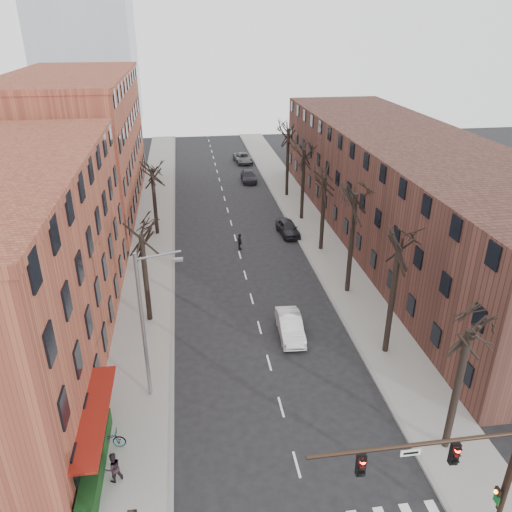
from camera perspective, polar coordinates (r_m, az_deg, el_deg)
name	(u,v)px	position (r m, az deg, el deg)	size (l,w,h in m)	color
sidewalk_left	(154,230)	(51.86, -11.59, 2.92)	(4.00, 90.00, 0.15)	gray
sidewalk_right	(307,222)	(53.22, 5.87, 3.91)	(4.00, 90.00, 0.15)	gray
building_left_far	(78,145)	(59.45, -19.71, 11.87)	(12.00, 28.00, 14.00)	brown
building_right	(404,188)	(49.74, 16.57, 7.45)	(12.00, 50.00, 10.00)	#4E2C24
awning_left	(102,454)	(27.62, -17.17, -20.83)	(1.20, 7.00, 0.15)	maroon
hedge	(95,461)	(26.50, -17.88, -21.40)	(0.80, 6.00, 1.00)	#133613
tree_right_a	(444,447)	(28.50, 20.72, -19.74)	(5.20, 5.20, 10.00)	black
tree_right_b	(385,352)	(33.88, 14.50, -10.59)	(5.20, 5.20, 10.80)	black
tree_right_c	(347,292)	(40.14, 10.34, -4.04)	(5.20, 5.20, 11.60)	black
tree_right_d	(321,250)	(46.94, 7.39, 0.69)	(5.20, 5.20, 10.00)	black
tree_right_e	(301,219)	(54.06, 5.20, 4.21)	(5.20, 5.20, 10.80)	black
tree_right_f	(287,196)	(61.40, 3.51, 6.89)	(5.20, 5.20, 11.60)	black
tree_left_a	(150,321)	(36.71, -11.99, -7.22)	(5.20, 5.20, 9.50)	black
tree_left_b	(158,234)	(50.94, -11.18, 2.45)	(5.20, 5.20, 9.50)	black
signal_mast_arm	(474,469)	(21.64, 23.66, -21.43)	(8.14, 0.30, 7.20)	black
streetlight	(146,321)	(27.26, -12.49, -7.27)	(2.45, 0.22, 9.03)	slate
silver_sedan	(290,326)	(34.08, 3.93, -8.01)	(1.52, 4.36, 1.44)	silver
parked_car_near	(288,228)	(49.77, 3.66, 3.24)	(1.70, 4.22, 1.44)	black
parked_car_mid	(249,176)	(66.89, -0.86, 9.10)	(1.89, 4.64, 1.35)	black
parked_car_far	(243,158)	(76.17, -1.49, 11.14)	(2.28, 4.95, 1.38)	#505257
pedestrian_b	(113,467)	(25.60, -16.01, -22.21)	(0.77, 0.60, 1.58)	black
pedestrian_crossing	(240,242)	(46.36, -1.87, 1.64)	(0.92, 0.38, 1.57)	black
bicycle	(106,439)	(27.36, -16.75, -19.35)	(0.68, 1.95, 1.02)	gray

